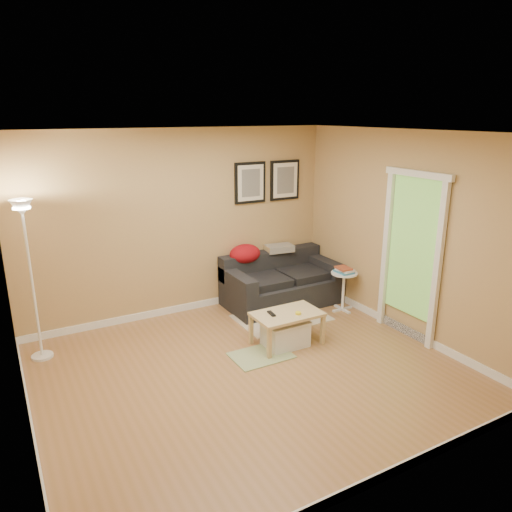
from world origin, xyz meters
The scene contains 25 objects.
floor centered at (0.00, 0.00, 0.00)m, with size 4.50×4.50×0.00m, color #9D6C43.
ceiling centered at (0.00, 0.00, 2.60)m, with size 4.50×4.50×0.00m, color white.
wall_back centered at (0.00, 2.00, 1.30)m, with size 4.50×4.50×0.00m, color tan.
wall_front centered at (0.00, -2.00, 1.30)m, with size 4.50×4.50×0.00m, color tan.
wall_left centered at (-2.25, 0.00, 1.30)m, with size 4.00×4.00×0.00m, color tan.
wall_right centered at (2.25, 0.00, 1.30)m, with size 4.00×4.00×0.00m, color tan.
baseboard_back centered at (0.00, 1.99, 0.05)m, with size 4.50×0.02×0.10m, color white.
baseboard_front centered at (0.00, -1.99, 0.05)m, with size 4.50×0.02×0.10m, color white.
baseboard_left centered at (-2.24, 0.00, 0.05)m, with size 0.02×4.00×0.10m, color white.
baseboard_right centered at (2.24, 0.00, 0.05)m, with size 0.02×4.00×0.10m, color white.
sofa centered at (1.38, 1.53, 0.38)m, with size 1.70×0.90×0.75m, color black, non-canonical shape.
red_throw centered at (0.92, 1.85, 0.77)m, with size 0.48×0.36×0.28m, color maroon, non-canonical shape.
plaid_throw centered at (1.51, 1.83, 0.78)m, with size 0.42×0.26×0.10m, color tan, non-canonical shape.
framed_print_left centered at (1.08, 1.98, 1.80)m, with size 0.50×0.04×0.60m, color black, non-canonical shape.
framed_print_right centered at (1.68, 1.98, 1.80)m, with size 0.50×0.04×0.60m, color black, non-canonical shape.
area_rug centered at (1.09, 1.06, 0.01)m, with size 1.25×0.85×0.01m, color beige.
green_runner centered at (0.28, 0.25, 0.01)m, with size 0.70×0.50×0.01m, color #668C4C.
coffee_table centered at (0.72, 0.37, 0.21)m, with size 0.84×0.51×0.42m, color tan, non-canonical shape.
remote_control centered at (0.53, 0.42, 0.43)m, with size 0.05×0.16×0.02m, color black.
tape_roll centered at (0.81, 0.26, 0.43)m, with size 0.07×0.07×0.03m, color yellow.
storage_bin centered at (0.68, 0.34, 0.17)m, with size 0.54×0.39×0.33m, color white, non-canonical shape.
side_table centered at (2.02, 0.88, 0.29)m, with size 0.38×0.38×0.58m, color white, non-canonical shape.
book_stack centered at (2.01, 0.88, 0.62)m, with size 0.19×0.26×0.08m, color teal, non-canonical shape.
floor_lamp centered at (-2.00, 1.49, 0.90)m, with size 0.25×0.25×1.90m, color white, non-canonical shape.
doorway centered at (2.20, -0.15, 1.02)m, with size 0.12×1.01×2.13m, color white, non-canonical shape.
Camera 1 is at (-2.29, -4.24, 2.79)m, focal length 33.87 mm.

